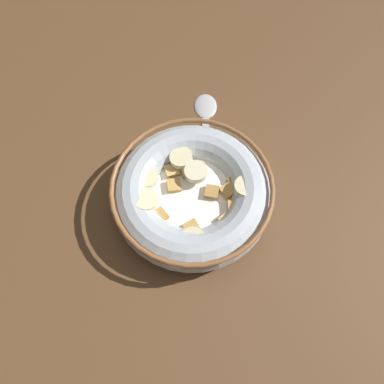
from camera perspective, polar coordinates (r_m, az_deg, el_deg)
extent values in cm
cube|color=brown|center=(45.89, 0.00, -2.14)|extent=(138.53, 138.53, 2.00)
cylinder|color=#B2BCC6|center=(44.69, 0.00, -1.49)|extent=(10.63, 10.63, 0.60)
torus|color=#B2BCC6|center=(42.70, 0.00, -0.29)|extent=(19.33, 19.33, 4.98)
torus|color=brown|center=(40.73, 0.00, 1.02)|extent=(19.35, 19.35, 0.60)
cylinder|color=white|center=(42.60, 0.00, -0.23)|extent=(16.34, 16.34, 0.40)
cube|color=tan|center=(43.42, -7.36, 2.99)|extent=(1.97, 2.00, 0.83)
cube|color=tan|center=(42.56, -8.48, 0.67)|extent=(2.35, 2.34, 0.92)
cube|color=tan|center=(40.30, -0.02, -5.88)|extent=(1.97, 2.02, 0.92)
cube|color=#B78947|center=(40.90, -5.53, -3.66)|extent=(1.69, 1.69, 0.74)
cube|color=#AD7F42|center=(43.05, 7.18, 1.76)|extent=(1.74, 1.67, 0.90)
cube|color=#AD7F42|center=(41.32, -9.26, -3.79)|extent=(2.29, 2.30, 0.86)
cube|color=#AD7F42|center=(43.75, 7.68, 3.66)|extent=(2.33, 2.33, 0.80)
cube|color=tan|center=(43.24, -0.71, 3.64)|extent=(2.22, 2.22, 0.78)
cube|color=tan|center=(43.61, -2.79, 3.82)|extent=(2.17, 2.18, 0.78)
cube|color=tan|center=(42.33, 5.90, 0.19)|extent=(1.82, 1.82, 0.74)
cube|color=tan|center=(39.78, -2.26, -8.46)|extent=(1.92, 1.98, 0.92)
cube|color=tan|center=(40.84, 5.76, -4.62)|extent=(1.71, 1.73, 0.77)
cube|color=tan|center=(44.93, -1.70, 6.87)|extent=(2.21, 2.24, 0.91)
cube|color=tan|center=(44.26, -6.08, 5.11)|extent=(1.70, 1.70, 0.74)
cube|color=#AD7F42|center=(42.16, 3.23, -0.01)|extent=(2.30, 2.31, 0.76)
cube|color=tan|center=(41.40, 6.97, -2.40)|extent=(2.32, 2.32, 0.77)
cube|color=tan|center=(42.53, -2.97, 1.03)|extent=(2.29, 2.31, 0.90)
cube|color=#AD7F42|center=(44.43, -4.39, 6.05)|extent=(1.75, 1.66, 0.97)
cube|color=tan|center=(39.72, 2.82, -8.49)|extent=(2.34, 2.35, 0.90)
cylinder|color=#F9EFC6|center=(42.03, 0.67, 3.33)|extent=(3.31, 3.28, 1.10)
cylinder|color=beige|center=(43.29, -1.80, 5.54)|extent=(3.08, 3.05, 1.03)
cylinder|color=beige|center=(40.67, -7.48, -1.38)|extent=(4.01, 4.06, 1.34)
cylinder|color=#F4EABC|center=(38.91, 0.15, -7.79)|extent=(3.20, 3.24, 1.26)
cylinder|color=beige|center=(41.55, 8.79, 0.84)|extent=(3.93, 3.91, 1.08)
cylinder|color=beige|center=(42.34, -7.48, 2.36)|extent=(3.49, 3.48, 1.09)
ellipsoid|color=#B7B7BC|center=(52.81, 2.21, 14.03)|extent=(5.62, 5.51, 0.80)
cube|color=#B7B7BC|center=(48.61, 2.31, 7.06)|extent=(8.49, 7.58, 0.36)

